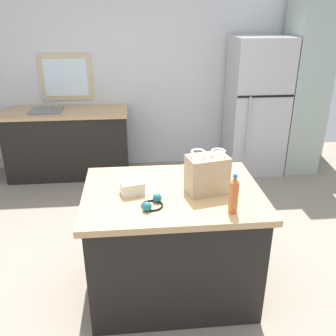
{
  "coord_description": "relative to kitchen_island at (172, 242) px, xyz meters",
  "views": [
    {
      "loc": [
        -0.26,
        -2.48,
        2.13
      ],
      "look_at": [
        -0.0,
        0.2,
        0.95
      ],
      "focal_mm": 39.62,
      "sensor_mm": 36.0,
      "label": 1
    }
  ],
  "objects": [
    {
      "name": "ground",
      "position": [
        0.0,
        0.1,
        -0.45
      ],
      "size": [
        6.31,
        6.31,
        0.0
      ],
      "primitive_type": "plane",
      "color": "gray"
    },
    {
      "name": "back_wall",
      "position": [
        -0.01,
        2.73,
        0.8
      ],
      "size": [
        5.23,
        0.13,
        2.51
      ],
      "color": "silver",
      "rests_on": "ground"
    },
    {
      "name": "kitchen_island",
      "position": [
        0.0,
        0.0,
        0.0
      ],
      "size": [
        1.29,
        0.95,
        0.9
      ],
      "color": "black",
      "rests_on": "ground"
    },
    {
      "name": "refrigerator",
      "position": [
        1.38,
        2.33,
        0.44
      ],
      "size": [
        0.73,
        0.68,
        1.78
      ],
      "color": "#B7B7BC",
      "rests_on": "ground"
    },
    {
      "name": "tall_cabinet",
      "position": [
        1.99,
        2.33,
        0.69
      ],
      "size": [
        0.47,
        0.61,
        2.29
      ],
      "color": "#9EB2A8",
      "rests_on": "ground"
    },
    {
      "name": "sink_counter",
      "position": [
        -1.14,
        2.37,
        0.0
      ],
      "size": [
        1.59,
        0.6,
        1.07
      ],
      "color": "black",
      "rests_on": "ground"
    },
    {
      "name": "shopping_bag",
      "position": [
        0.25,
        -0.04,
        0.59
      ],
      "size": [
        0.32,
        0.24,
        0.32
      ],
      "color": "tan",
      "rests_on": "kitchen_island"
    },
    {
      "name": "small_box",
      "position": [
        -0.29,
        -0.02,
        0.49
      ],
      "size": [
        0.18,
        0.15,
        0.1
      ],
      "primitive_type": "cube",
      "rotation": [
        0.0,
        0.0,
        0.22
      ],
      "color": "beige",
      "rests_on": "kitchen_island"
    },
    {
      "name": "bottle",
      "position": [
        0.36,
        -0.34,
        0.57
      ],
      "size": [
        0.06,
        0.06,
        0.27
      ],
      "color": "#C66633",
      "rests_on": "kitchen_island"
    },
    {
      "name": "ear_defenders",
      "position": [
        -0.16,
        -0.21,
        0.47
      ],
      "size": [
        0.21,
        0.21,
        0.06
      ],
      "color": "black",
      "rests_on": "kitchen_island"
    }
  ]
}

